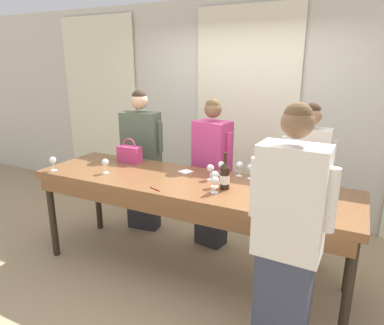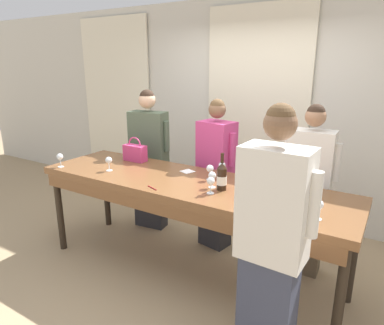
{
  "view_description": "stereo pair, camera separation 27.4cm",
  "coord_description": "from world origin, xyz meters",
  "px_view_note": "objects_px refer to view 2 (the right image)",
  "views": [
    {
      "loc": [
        1.35,
        -2.65,
        1.99
      ],
      "look_at": [
        0.0,
        0.08,
        1.11
      ],
      "focal_mm": 32.0,
      "sensor_mm": 36.0,
      "label": 1
    },
    {
      "loc": [
        1.59,
        -2.52,
        1.99
      ],
      "look_at": [
        0.0,
        0.08,
        1.11
      ],
      "focal_mm": 32.0,
      "sensor_mm": 36.0,
      "label": 2
    }
  ],
  "objects_px": {
    "wine_glass_back_mid": "(210,169)",
    "host_pouring": "(271,250)",
    "handbag": "(135,152)",
    "wine_glass_front_mid": "(241,167)",
    "wine_glass_back_right": "(251,170)",
    "guest_cream_sweater": "(308,191)",
    "tasting_bar": "(186,189)",
    "wine_glass_front_left": "(60,157)",
    "wine_bottle": "(222,177)",
    "guest_pink_top": "(216,175)",
    "wine_glass_center_left": "(212,176)",
    "wine_glass_front_right": "(285,180)",
    "wine_glass_back_left": "(222,166)",
    "wine_glass_center_right": "(109,161)",
    "guest_olive_jacket": "(149,159)",
    "wine_glass_center_mid": "(211,182)",
    "wine_glass_near_host": "(319,205)"
  },
  "relations": [
    {
      "from": "handbag",
      "to": "guest_olive_jacket",
      "type": "height_order",
      "value": "guest_olive_jacket"
    },
    {
      "from": "guest_olive_jacket",
      "to": "guest_cream_sweater",
      "type": "relative_size",
      "value": 1.03
    },
    {
      "from": "tasting_bar",
      "to": "guest_pink_top",
      "type": "xyz_separation_m",
      "value": [
        -0.02,
        0.64,
        -0.04
      ]
    },
    {
      "from": "wine_glass_front_left",
      "to": "wine_glass_back_mid",
      "type": "height_order",
      "value": "same"
    },
    {
      "from": "wine_glass_back_right",
      "to": "guest_cream_sweater",
      "type": "height_order",
      "value": "guest_cream_sweater"
    },
    {
      "from": "wine_bottle",
      "to": "guest_cream_sweater",
      "type": "relative_size",
      "value": 0.19
    },
    {
      "from": "tasting_bar",
      "to": "handbag",
      "type": "distance_m",
      "value": 0.91
    },
    {
      "from": "wine_glass_center_mid",
      "to": "guest_pink_top",
      "type": "bearing_deg",
      "value": 114.53
    },
    {
      "from": "wine_glass_back_mid",
      "to": "wine_glass_center_right",
      "type": "bearing_deg",
      "value": -164.36
    },
    {
      "from": "guest_cream_sweater",
      "to": "wine_bottle",
      "type": "bearing_deg",
      "value": -130.53
    },
    {
      "from": "wine_glass_center_left",
      "to": "host_pouring",
      "type": "height_order",
      "value": "host_pouring"
    },
    {
      "from": "wine_glass_back_right",
      "to": "wine_glass_center_left",
      "type": "bearing_deg",
      "value": -121.49
    },
    {
      "from": "wine_glass_back_right",
      "to": "wine_glass_center_mid",
      "type": "bearing_deg",
      "value": -108.44
    },
    {
      "from": "wine_glass_front_mid",
      "to": "wine_glass_center_mid",
      "type": "xyz_separation_m",
      "value": [
        -0.04,
        -0.51,
        0.0
      ]
    },
    {
      "from": "tasting_bar",
      "to": "wine_glass_center_right",
      "type": "distance_m",
      "value": 0.86
    },
    {
      "from": "handbag",
      "to": "wine_glass_center_left",
      "type": "distance_m",
      "value": 1.17
    },
    {
      "from": "wine_bottle",
      "to": "guest_pink_top",
      "type": "distance_m",
      "value": 0.82
    },
    {
      "from": "wine_glass_back_mid",
      "to": "wine_glass_near_host",
      "type": "distance_m",
      "value": 1.09
    },
    {
      "from": "wine_bottle",
      "to": "guest_pink_top",
      "type": "xyz_separation_m",
      "value": [
        -0.4,
        0.67,
        -0.24
      ]
    },
    {
      "from": "wine_glass_back_mid",
      "to": "host_pouring",
      "type": "relative_size",
      "value": 0.08
    },
    {
      "from": "wine_glass_center_left",
      "to": "wine_glass_near_host",
      "type": "bearing_deg",
      "value": -10.87
    },
    {
      "from": "handbag",
      "to": "wine_glass_front_left",
      "type": "relative_size",
      "value": 1.86
    },
    {
      "from": "wine_glass_front_left",
      "to": "wine_glass_back_left",
      "type": "relative_size",
      "value": 1.0
    },
    {
      "from": "wine_glass_center_right",
      "to": "guest_olive_jacket",
      "type": "xyz_separation_m",
      "value": [
        -0.11,
        0.78,
        -0.19
      ]
    },
    {
      "from": "wine_glass_back_right",
      "to": "host_pouring",
      "type": "height_order",
      "value": "host_pouring"
    },
    {
      "from": "handbag",
      "to": "wine_glass_front_mid",
      "type": "distance_m",
      "value": 1.23
    },
    {
      "from": "wine_bottle",
      "to": "host_pouring",
      "type": "xyz_separation_m",
      "value": [
        0.67,
        -0.66,
        -0.16
      ]
    },
    {
      "from": "wine_glass_front_left",
      "to": "wine_glass_back_left",
      "type": "xyz_separation_m",
      "value": [
        1.57,
        0.6,
        0.0
      ]
    },
    {
      "from": "wine_bottle",
      "to": "wine_glass_front_mid",
      "type": "relative_size",
      "value": 2.25
    },
    {
      "from": "wine_glass_front_left",
      "to": "wine_glass_near_host",
      "type": "height_order",
      "value": "same"
    },
    {
      "from": "wine_glass_near_host",
      "to": "wine_glass_center_left",
      "type": "bearing_deg",
      "value": 169.13
    },
    {
      "from": "wine_glass_back_left",
      "to": "wine_glass_back_right",
      "type": "xyz_separation_m",
      "value": [
        0.28,
        0.04,
        0.0
      ]
    },
    {
      "from": "host_pouring",
      "to": "wine_glass_center_left",
      "type": "bearing_deg",
      "value": 138.85
    },
    {
      "from": "wine_glass_center_left",
      "to": "guest_cream_sweater",
      "type": "height_order",
      "value": "guest_cream_sweater"
    },
    {
      "from": "tasting_bar",
      "to": "wine_glass_back_left",
      "type": "height_order",
      "value": "wine_glass_back_left"
    },
    {
      "from": "wine_bottle",
      "to": "wine_glass_front_right",
      "type": "bearing_deg",
      "value": 25.64
    },
    {
      "from": "handbag",
      "to": "wine_glass_front_right",
      "type": "distance_m",
      "value": 1.7
    },
    {
      "from": "handbag",
      "to": "wine_glass_back_left",
      "type": "relative_size",
      "value": 1.86
    },
    {
      "from": "guest_pink_top",
      "to": "guest_cream_sweater",
      "type": "distance_m",
      "value": 0.98
    },
    {
      "from": "wine_glass_front_left",
      "to": "wine_glass_near_host",
      "type": "bearing_deg",
      "value": 2.29
    },
    {
      "from": "wine_glass_front_right",
      "to": "wine_glass_near_host",
      "type": "bearing_deg",
      "value": -48.21
    },
    {
      "from": "wine_glass_center_right",
      "to": "wine_glass_near_host",
      "type": "relative_size",
      "value": 1.0
    },
    {
      "from": "wine_glass_front_right",
      "to": "tasting_bar",
      "type": "bearing_deg",
      "value": -167.14
    },
    {
      "from": "guest_pink_top",
      "to": "host_pouring",
      "type": "xyz_separation_m",
      "value": [
        1.07,
        -1.33,
        0.08
      ]
    },
    {
      "from": "wine_glass_front_left",
      "to": "guest_cream_sweater",
      "type": "height_order",
      "value": "guest_cream_sweater"
    },
    {
      "from": "wine_bottle",
      "to": "wine_glass_center_right",
      "type": "bearing_deg",
      "value": -175.02
    },
    {
      "from": "wine_glass_center_right",
      "to": "guest_olive_jacket",
      "type": "bearing_deg",
      "value": 98.09
    },
    {
      "from": "wine_bottle",
      "to": "guest_cream_sweater",
      "type": "xyz_separation_m",
      "value": [
        0.57,
        0.67,
        -0.23
      ]
    },
    {
      "from": "wine_glass_center_left",
      "to": "wine_glass_center_right",
      "type": "xyz_separation_m",
      "value": [
        -1.11,
        -0.11,
        0.0
      ]
    },
    {
      "from": "tasting_bar",
      "to": "wine_glass_back_mid",
      "type": "xyz_separation_m",
      "value": [
        0.17,
        0.14,
        0.18
      ]
    }
  ]
}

